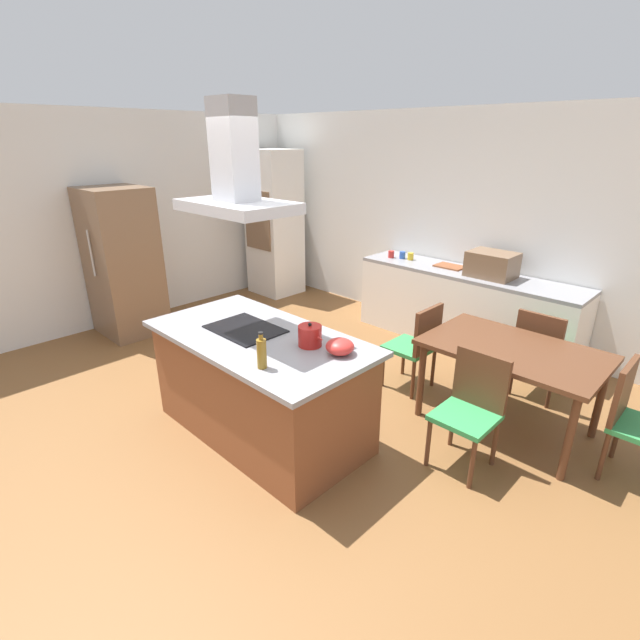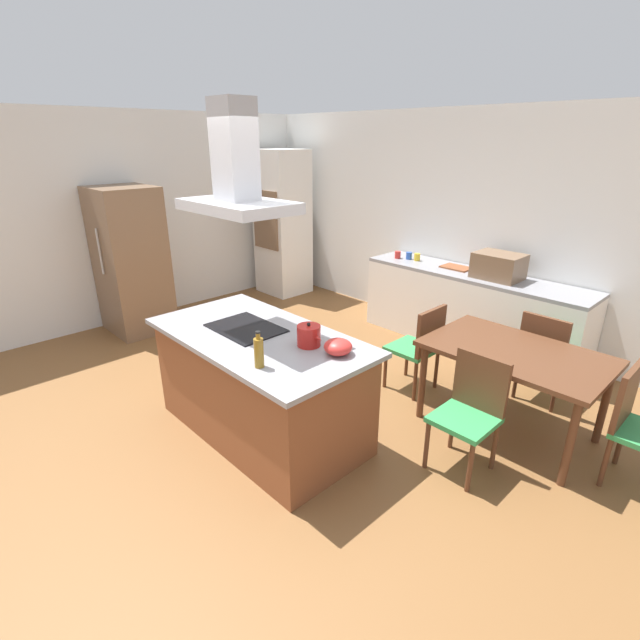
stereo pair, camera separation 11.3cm
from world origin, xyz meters
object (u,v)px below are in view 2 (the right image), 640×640
coffee_mug_yellow (417,257)px  chair_at_left_end (420,344)px  countertop_microwave (498,266)px  tea_kettle (309,336)px  olive_oil_bottle (259,352)px  dining_table (515,359)px  chair_facing_island (471,406)px  mixing_bowl (338,347)px  cooktop (246,328)px  chair_at_right_end (638,422)px  coffee_mug_blue (409,256)px  wall_oven_stack (282,224)px  coffee_mug_red (398,255)px  cutting_board (456,267)px  range_hood (236,176)px  refrigerator (131,261)px  chair_facing_back_wall (545,353)px

coffee_mug_yellow → chair_at_left_end: 1.78m
countertop_microwave → tea_kettle: bearing=-92.7°
olive_oil_bottle → dining_table: bearing=62.3°
coffee_mug_yellow → chair_facing_island: size_ratio=0.10×
mixing_bowl → countertop_microwave: (-0.13, 2.68, 0.08)m
mixing_bowl → olive_oil_bottle: bearing=-113.5°
countertop_microwave → dining_table: size_ratio=0.36×
cooktop → chair_at_right_end: size_ratio=0.67×
coffee_mug_blue → chair_facing_island: (2.07, -2.02, -0.44)m
wall_oven_stack → coffee_mug_red: bearing=4.6°
cutting_board → chair_facing_island: (1.41, -2.07, -0.40)m
tea_kettle → range_hood: 1.28m
chair_facing_island → coffee_mug_red: bearing=138.5°
chair_facing_island → chair_at_left_end: bearing=144.0°
chair_facing_island → chair_at_right_end: bearing=36.0°
coffee_mug_blue → refrigerator: 3.53m
chair_at_right_end → coffee_mug_blue: bearing=155.7°
dining_table → chair_at_left_end: chair_at_left_end is taller
mixing_bowl → chair_at_right_end: mixing_bowl is taller
cutting_board → wall_oven_stack: size_ratio=0.15×
olive_oil_bottle → mixing_bowl: 0.58m
chair_facing_back_wall → chair_at_left_end: bearing=-144.0°
olive_oil_bottle → coffee_mug_yellow: 3.38m
dining_table → range_hood: range_hood is taller
tea_kettle → olive_oil_bottle: size_ratio=0.88×
cooktop → olive_oil_bottle: size_ratio=2.28×
cutting_board → chair_facing_island: 2.53m
mixing_bowl → refrigerator: size_ratio=0.11×
coffee_mug_blue → wall_oven_stack: bearing=-174.0°
countertop_microwave → refrigerator: refrigerator is taller
olive_oil_bottle → dining_table: 2.13m
tea_kettle → chair_at_right_end: (1.92, 1.38, -0.47)m
tea_kettle → coffee_mug_blue: 2.93m
tea_kettle → countertop_microwave: size_ratio=0.46×
coffee_mug_blue → refrigerator: bearing=-131.5°
cutting_board → range_hood: (-0.19, -2.93, 1.19)m
countertop_microwave → chair_at_right_end: size_ratio=0.56×
coffee_mug_yellow → chair_at_right_end: bearing=-25.5°
range_hood → wall_oven_stack: bearing=135.9°
cooktop → chair_facing_back_wall: size_ratio=0.67×
tea_kettle → coffee_mug_yellow: size_ratio=2.56×
mixing_bowl → chair_facing_island: bearing=41.6°
tea_kettle → coffee_mug_blue: (-1.07, 2.73, -0.04)m
mixing_bowl → refrigerator: 3.67m
coffee_mug_blue → chair_at_left_end: 1.83m
olive_oil_bottle → range_hood: bearing=152.3°
countertop_microwave → chair_at_left_end: 1.45m
olive_oil_bottle → chair_at_right_end: bearing=44.5°
cooktop → mixing_bowl: bearing=13.3°
refrigerator → chair_at_left_end: 3.75m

